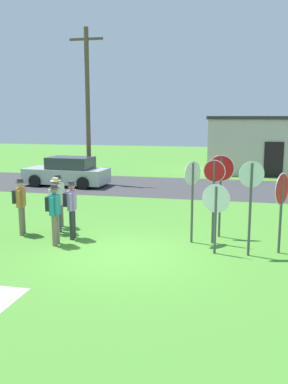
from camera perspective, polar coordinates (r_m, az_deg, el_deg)
name	(u,v)px	position (r m, az deg, el deg)	size (l,w,h in m)	color
ground_plane	(122,253)	(11.52, -2.96, -8.19)	(80.00, 80.00, 0.00)	#47842D
street_asphalt	(180,187)	(22.00, 4.82, 0.67)	(60.00, 6.40, 0.01)	#38383A
building_background	(272,144)	(28.68, 16.68, 6.11)	(8.01, 4.82, 3.60)	beige
utility_pole	(88,104)	(23.27, -7.53, 11.61)	(1.80, 0.24, 8.12)	brown
parked_car_on_street	(67,173)	(22.66, -10.18, 2.57)	(4.39, 2.20, 1.51)	#A5A8AD
stop_sign_rear_right	(221,181)	(12.87, 10.20, 1.47)	(0.79, 0.14, 2.49)	#474C4C
stop_sign_nearest	(192,188)	(12.19, 6.47, 0.51)	(0.40, 0.57, 2.36)	#474C4C
stop_sign_tallest	(251,193)	(11.27, 14.07, -0.10)	(0.64, 0.24, 2.49)	#474C4C
stop_sign_far_back	(282,198)	(11.74, 17.91, -0.81)	(0.41, 0.77, 2.17)	#474C4C
stop_sign_leaning_right	(214,188)	(12.18, 9.31, 0.50)	(0.63, 0.16, 2.41)	#474C4C
stop_sign_center_cluster	(216,207)	(11.33, 9.56, -1.97)	(0.74, 0.22, 1.87)	#474C4C
person_with_sunhat	(56,202)	(13.52, -11.66, -1.31)	(0.34, 0.53, 1.74)	#4C5670
person_in_blue	(71,205)	(12.78, -9.69, -1.79)	(0.42, 0.56, 1.74)	#2D2D33
person_on_left	(20,202)	(13.59, -16.17, -1.33)	(0.42, 0.55, 1.74)	#7A6B56
person_holding_notes	(59,198)	(14.18, -11.33, -0.76)	(0.32, 0.56, 1.74)	#7A6B56
person_near_signs	(54,210)	(12.26, -11.90, -2.37)	(0.41, 0.57, 1.74)	#7A6B56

